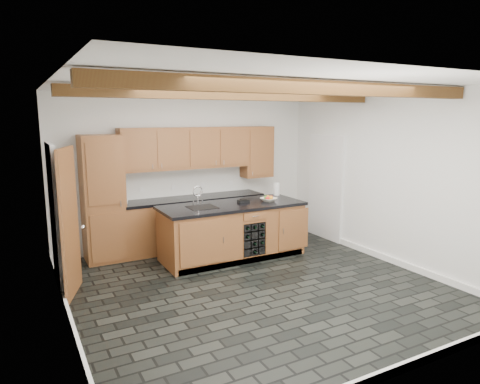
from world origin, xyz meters
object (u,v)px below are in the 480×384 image
object	(u,v)px
island	(233,231)
paper_towel	(277,189)
kitchen_scale	(243,201)
fruit_bowl	(269,200)

from	to	relation	value
island	paper_towel	distance (m)	1.31
kitchen_scale	fruit_bowl	xyz separation A→B (m)	(0.42, -0.15, 0.00)
fruit_bowl	paper_towel	world-z (taller)	paper_towel
island	kitchen_scale	bearing A→B (deg)	15.45
fruit_bowl	paper_towel	size ratio (longest dim) A/B	1.16
island	kitchen_scale	world-z (taller)	kitchen_scale
kitchen_scale	paper_towel	xyz separation A→B (m)	(0.88, 0.30, 0.09)
island	fruit_bowl	world-z (taller)	fruit_bowl
island	paper_towel	xyz separation A→B (m)	(1.11, 0.37, 0.58)
paper_towel	kitchen_scale	bearing A→B (deg)	-161.05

